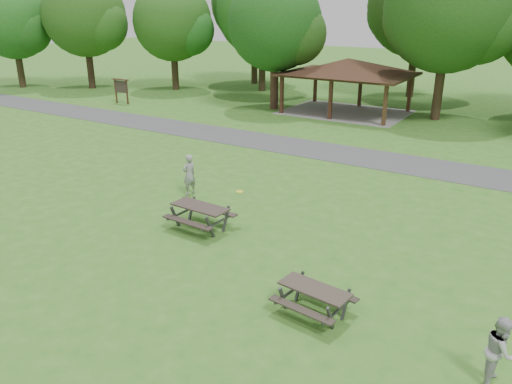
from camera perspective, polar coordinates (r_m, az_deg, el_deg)
The scene contains 17 objects.
ground at distance 14.99m, azimuth -11.55°, elevation -8.53°, with size 160.00×160.00×0.00m, color #346B1E.
asphalt_path at distance 26.09m, azimuth 9.86°, elevation 4.32°, with size 120.00×3.20×0.02m, color #434345.
pavilion at distance 36.09m, azimuth 10.46°, elevation 13.71°, with size 8.60×7.01×3.76m.
notice_board at distance 40.48m, azimuth -15.18°, elevation 11.56°, with size 1.60×0.30×1.88m.
tree_row_a at distance 48.65m, azimuth -18.90°, elevation 18.35°, with size 7.56×7.20×9.97m.
tree_row_b at distance 46.13m, azimuth -9.43°, elevation 18.45°, with size 7.14×6.80×9.28m.
tree_row_c at distance 44.80m, azimuth 0.86°, elevation 19.77°, with size 8.19×7.80×10.67m.
tree_row_d at distance 36.69m, azimuth 2.32°, elevation 18.37°, with size 6.93×6.60×9.27m.
tree_row_e at distance 35.07m, azimuth 21.31°, elevation 18.63°, with size 8.40×8.00×11.02m.
tree_deep_a at distance 49.35m, azimuth -0.07°, elevation 20.54°, with size 8.40×8.00×11.38m.
tree_deep_b at distance 43.78m, azimuth 18.23°, elevation 19.25°, with size 8.40×8.00×11.13m.
tree_flank_left at distance 51.70m, azimuth -25.93°, elevation 16.82°, with size 6.72×6.40×8.93m.
picnic_table_middle at distance 16.98m, azimuth -6.39°, elevation -2.23°, with size 2.08×1.70×0.87m.
picnic_table_far at distance 12.52m, azimuth 6.69°, elevation -11.53°, with size 1.91×1.60×0.76m.
frisbee_in_flight at distance 16.96m, azimuth -1.89°, elevation 0.05°, with size 0.32×0.32×0.02m.
frisbee_thrower at distance 20.12m, azimuth -7.65°, elevation 1.98°, with size 0.61×0.40×1.66m, color gray.
frisbee_catcher at distance 11.45m, azimuth 26.13°, elevation -16.00°, with size 0.74×0.58×1.53m, color #ADADAF.
Camera 1 is at (9.31, -9.29, 7.19)m, focal length 35.00 mm.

